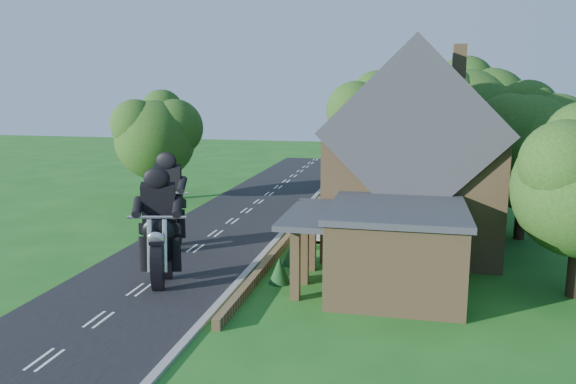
% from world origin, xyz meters
% --- Properties ---
extents(ground, '(120.00, 120.00, 0.00)m').
position_xyz_m(ground, '(0.00, 0.00, 0.00)').
color(ground, '#1B5A19').
rests_on(ground, ground).
extents(road, '(7.00, 80.00, 0.02)m').
position_xyz_m(road, '(0.00, 0.00, 0.01)').
color(road, black).
rests_on(road, ground).
extents(kerb, '(0.30, 80.00, 0.12)m').
position_xyz_m(kerb, '(3.65, 0.00, 0.06)').
color(kerb, gray).
rests_on(kerb, ground).
extents(garden_wall, '(0.30, 22.00, 0.40)m').
position_xyz_m(garden_wall, '(4.30, 5.00, 0.20)').
color(garden_wall, olive).
rests_on(garden_wall, ground).
extents(house, '(9.54, 8.64, 10.24)m').
position_xyz_m(house, '(10.49, 6.00, 4.34)').
color(house, olive).
rests_on(house, ground).
extents(annex, '(7.05, 5.94, 3.44)m').
position_xyz_m(annex, '(9.87, -0.80, 1.77)').
color(annex, olive).
rests_on(annex, ground).
extents(tree_house_right, '(6.51, 6.00, 8.40)m').
position_xyz_m(tree_house_right, '(16.65, 8.62, 5.19)').
color(tree_house_right, black).
rests_on(tree_house_right, ground).
extents(tree_behind_house, '(7.81, 7.20, 10.08)m').
position_xyz_m(tree_behind_house, '(14.18, 16.14, 6.23)').
color(tree_behind_house, black).
rests_on(tree_behind_house, ground).
extents(tree_behind_left, '(6.94, 6.40, 9.16)m').
position_xyz_m(tree_behind_left, '(8.16, 17.13, 5.73)').
color(tree_behind_left, black).
rests_on(tree_behind_left, ground).
extents(tree_far_road, '(6.08, 5.60, 7.84)m').
position_xyz_m(tree_far_road, '(-6.86, 14.11, 4.84)').
color(tree_far_road, black).
rests_on(tree_far_road, ground).
extents(shrub_a, '(0.90, 0.90, 1.10)m').
position_xyz_m(shrub_a, '(5.30, -1.00, 0.55)').
color(shrub_a, '#103314').
rests_on(shrub_a, ground).
extents(shrub_b, '(0.90, 0.90, 1.10)m').
position_xyz_m(shrub_b, '(5.30, 1.50, 0.55)').
color(shrub_b, '#103314').
rests_on(shrub_b, ground).
extents(shrub_c, '(0.90, 0.90, 1.10)m').
position_xyz_m(shrub_c, '(5.30, 4.00, 0.55)').
color(shrub_c, '#103314').
rests_on(shrub_c, ground).
extents(shrub_d, '(0.90, 0.90, 1.10)m').
position_xyz_m(shrub_d, '(5.30, 9.00, 0.55)').
color(shrub_d, '#103314').
rests_on(shrub_d, ground).
extents(shrub_e, '(0.90, 0.90, 1.10)m').
position_xyz_m(shrub_e, '(5.30, 11.50, 0.55)').
color(shrub_e, '#103314').
rests_on(shrub_e, ground).
extents(shrub_f, '(0.90, 0.90, 1.10)m').
position_xyz_m(shrub_f, '(5.30, 14.00, 0.55)').
color(shrub_f, '#103314').
rests_on(shrub_f, ground).
extents(motorcycle_lead, '(0.73, 1.63, 1.47)m').
position_xyz_m(motorcycle_lead, '(0.67, -2.30, 0.73)').
color(motorcycle_lead, black).
rests_on(motorcycle_lead, ground).
extents(motorcycle_follow, '(0.49, 1.60, 1.47)m').
position_xyz_m(motorcycle_follow, '(-1.16, 2.65, 0.73)').
color(motorcycle_follow, black).
rests_on(motorcycle_follow, ground).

